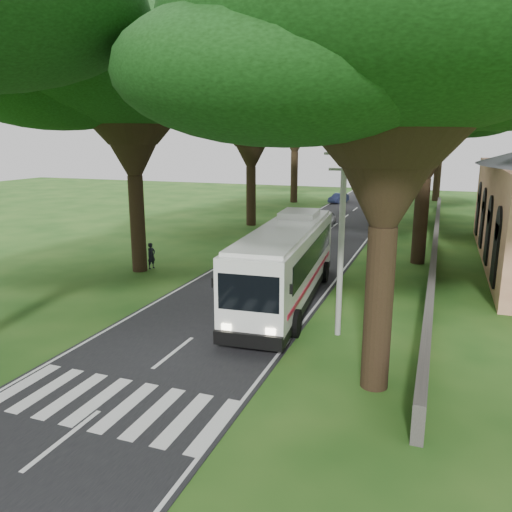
# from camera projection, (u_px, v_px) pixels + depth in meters

# --- Properties ---
(ground) EXTENTS (140.00, 140.00, 0.00)m
(ground) POSITION_uv_depth(u_px,v_px,m) (145.00, 376.00, 17.18)
(ground) COLOR #184213
(ground) RESTS_ON ground
(road) EXTENTS (8.00, 120.00, 0.04)m
(road) POSITION_uv_depth(u_px,v_px,m) (316.00, 240.00, 40.00)
(road) COLOR black
(road) RESTS_ON ground
(crosswalk) EXTENTS (8.00, 3.00, 0.01)m
(crosswalk) POSITION_uv_depth(u_px,v_px,m) (109.00, 404.00, 15.36)
(crosswalk) COLOR silver
(crosswalk) RESTS_ON ground
(property_wall) EXTENTS (0.35, 50.00, 1.20)m
(property_wall) POSITION_uv_depth(u_px,v_px,m) (435.00, 243.00, 35.91)
(property_wall) COLOR #383533
(property_wall) RESTS_ON ground
(pole_near) EXTENTS (1.60, 0.24, 8.00)m
(pole_near) POSITION_uv_depth(u_px,v_px,m) (341.00, 236.00, 19.84)
(pole_near) COLOR gray
(pole_near) RESTS_ON ground
(pole_mid) EXTENTS (1.60, 0.24, 8.00)m
(pole_mid) POSITION_uv_depth(u_px,v_px,m) (391.00, 189.00, 38.10)
(pole_mid) COLOR gray
(pole_mid) RESTS_ON ground
(pole_far) EXTENTS (1.60, 0.24, 8.00)m
(pole_far) POSITION_uv_depth(u_px,v_px,m) (409.00, 173.00, 56.35)
(pole_far) COLOR gray
(pole_far) RESTS_ON ground
(tree_l_mida) EXTENTS (15.97, 15.97, 15.29)m
(tree_l_mida) POSITION_uv_depth(u_px,v_px,m) (129.00, 68.00, 28.12)
(tree_l_mida) COLOR black
(tree_l_mida) RESTS_ON ground
(tree_l_midb) EXTENTS (12.46, 12.46, 13.68)m
(tree_l_midb) POSITION_uv_depth(u_px,v_px,m) (251.00, 105.00, 44.60)
(tree_l_midb) COLOR black
(tree_l_midb) RESTS_ON ground
(tree_l_far) EXTENTS (14.75, 14.75, 16.24)m
(tree_l_far) POSITION_uv_depth(u_px,v_px,m) (296.00, 96.00, 60.88)
(tree_l_far) COLOR black
(tree_l_far) RESTS_ON ground
(tree_r_near) EXTENTS (13.40, 13.40, 13.69)m
(tree_r_near) POSITION_uv_depth(u_px,v_px,m) (394.00, 38.00, 14.01)
(tree_r_near) COLOR black
(tree_r_near) RESTS_ON ground
(tree_r_mida) EXTENTS (12.96, 12.96, 13.92)m
(tree_r_mida) POSITION_uv_depth(u_px,v_px,m) (431.00, 87.00, 30.20)
(tree_r_mida) COLOR black
(tree_r_mida) RESTS_ON ground
(tree_r_midb) EXTENTS (14.51, 14.51, 13.92)m
(tree_r_midb) POSITION_uv_depth(u_px,v_px,m) (430.00, 108.00, 46.86)
(tree_r_midb) COLOR black
(tree_r_midb) RESTS_ON ground
(tree_r_far) EXTENTS (14.44, 14.44, 14.63)m
(tree_r_far) POSITION_uv_depth(u_px,v_px,m) (443.00, 110.00, 62.79)
(tree_r_far) COLOR black
(tree_r_far) RESTS_ON ground
(coach_bus) EXTENTS (3.80, 13.12, 3.82)m
(coach_bus) POSITION_uv_depth(u_px,v_px,m) (286.00, 262.00, 24.51)
(coach_bus) COLOR white
(coach_bus) RESTS_ON ground
(distant_car_a) EXTENTS (2.04, 4.20, 1.38)m
(distant_car_a) POSITION_uv_depth(u_px,v_px,m) (326.00, 218.00, 46.80)
(distant_car_a) COLOR #AAAAAF
(distant_car_a) RESTS_ON road
(distant_car_b) EXTENTS (2.19, 3.77, 1.17)m
(distant_car_b) POSITION_uv_depth(u_px,v_px,m) (339.00, 198.00, 63.06)
(distant_car_b) COLOR navy
(distant_car_b) RESTS_ON road
(distant_car_c) EXTENTS (1.89, 4.30, 1.23)m
(distant_car_c) POSITION_uv_depth(u_px,v_px,m) (392.00, 188.00, 75.70)
(distant_car_c) COLOR maroon
(distant_car_c) RESTS_ON road
(pedestrian) EXTENTS (0.54, 0.68, 1.64)m
(pedestrian) POSITION_uv_depth(u_px,v_px,m) (151.00, 256.00, 31.16)
(pedestrian) COLOR black
(pedestrian) RESTS_ON ground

